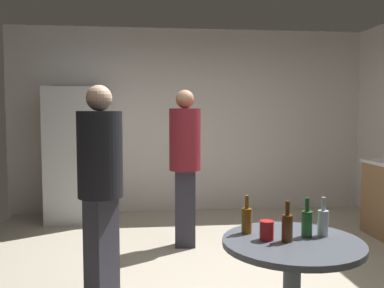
# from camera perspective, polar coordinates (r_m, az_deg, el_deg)

# --- Properties ---
(ground_plane) EXTENTS (5.20, 5.20, 0.10)m
(ground_plane) POSITION_cam_1_polar(r_m,az_deg,el_deg) (3.78, 4.39, -19.18)
(ground_plane) COLOR #B2A893
(wall_back) EXTENTS (5.32, 0.06, 2.70)m
(wall_back) POSITION_cam_1_polar(r_m,az_deg,el_deg) (6.07, -0.05, 3.30)
(wall_back) COLOR silver
(wall_back) RESTS_ON ground_plane
(refrigerator) EXTENTS (0.70, 0.68, 1.80)m
(refrigerator) POSITION_cam_1_polar(r_m,az_deg,el_deg) (5.72, -16.19, -1.44)
(refrigerator) COLOR silver
(refrigerator) RESTS_ON ground_plane
(foreground_table) EXTENTS (0.80, 0.80, 0.73)m
(foreground_table) POSITION_cam_1_polar(r_m,az_deg,el_deg) (2.47, 13.92, -15.31)
(foreground_table) COLOR #4C515B
(foreground_table) RESTS_ON ground_plane
(beer_bottle_amber) EXTENTS (0.06, 0.06, 0.23)m
(beer_bottle_amber) POSITION_cam_1_polar(r_m,az_deg,el_deg) (2.50, 7.70, -10.46)
(beer_bottle_amber) COLOR #8C5919
(beer_bottle_amber) RESTS_ON foreground_table
(beer_bottle_brown) EXTENTS (0.06, 0.06, 0.23)m
(beer_bottle_brown) POSITION_cam_1_polar(r_m,az_deg,el_deg) (2.38, 13.23, -11.26)
(beer_bottle_brown) COLOR #593314
(beer_bottle_brown) RESTS_ON foreground_table
(beer_bottle_green) EXTENTS (0.06, 0.06, 0.23)m
(beer_bottle_green) POSITION_cam_1_polar(r_m,az_deg,el_deg) (2.50, 15.84, -10.59)
(beer_bottle_green) COLOR #26662D
(beer_bottle_green) RESTS_ON foreground_table
(beer_bottle_clear) EXTENTS (0.06, 0.06, 0.23)m
(beer_bottle_clear) POSITION_cam_1_polar(r_m,az_deg,el_deg) (2.54, 17.94, -10.36)
(beer_bottle_clear) COLOR silver
(beer_bottle_clear) RESTS_ON foreground_table
(plastic_cup_red) EXTENTS (0.08, 0.08, 0.11)m
(plastic_cup_red) POSITION_cam_1_polar(r_m,az_deg,el_deg) (2.40, 10.46, -11.85)
(plastic_cup_red) COLOR red
(plastic_cup_red) RESTS_ON foreground_table
(person_in_maroon_shirt) EXTENTS (0.36, 0.36, 1.71)m
(person_in_maroon_shirt) POSITION_cam_1_polar(r_m,az_deg,el_deg) (4.39, -0.99, -1.63)
(person_in_maroon_shirt) COLOR #2D2D38
(person_in_maroon_shirt) RESTS_ON ground_plane
(person_in_black_shirt) EXTENTS (0.48, 0.48, 1.67)m
(person_in_black_shirt) POSITION_cam_1_polar(r_m,az_deg,el_deg) (3.16, -12.76, -4.53)
(person_in_black_shirt) COLOR #2D2D38
(person_in_black_shirt) RESTS_ON ground_plane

